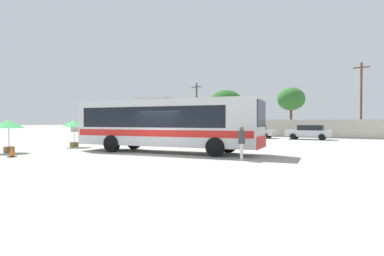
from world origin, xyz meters
The scene contains 15 objects.
ground_plane centered at (0.00, 10.00, 0.00)m, with size 300.00×300.00×0.00m, color #A3A099.
perimeter_wall centered at (0.00, 25.18, 1.06)m, with size 80.00×0.30×2.12m, color #B2AD9E.
coach_bus_silver_red centered at (-0.44, 1.48, 1.83)m, with size 11.77×4.19×3.43m.
attendant_by_bus_door centered at (5.12, 0.18, 0.94)m, with size 0.45×0.45×1.66m.
vendor_umbrella_near_gate_green centered at (-8.38, -3.60, 1.68)m, with size 1.86×1.86×1.99m.
vendor_umbrella_secondary_green centered at (-8.59, 1.26, 1.69)m, with size 1.81×1.81×2.00m.
parked_car_leftmost_silver centered at (-8.18, 20.94, 0.75)m, with size 4.61×2.26×1.41m.
parked_car_second_silver centered at (-1.58, 20.55, 0.76)m, with size 4.30×2.10×1.42m.
parked_car_third_silver centered at (4.29, 20.60, 0.80)m, with size 4.61×2.14×1.52m.
utility_pole_near centered at (8.66, 28.59, 4.66)m, with size 1.80×0.37×8.95m.
utility_pole_far centered at (-14.06, 28.40, 4.13)m, with size 1.80×0.28×7.91m.
roadside_tree_left centered at (-15.80, 28.80, 3.86)m, with size 4.37×4.37×5.73m.
roadside_tree_midleft centered at (-9.87, 30.27, 4.50)m, with size 5.36×5.36×6.78m.
roadside_tree_midright centered at (0.52, 28.21, 4.85)m, with size 3.57×3.57×6.40m.
traffic_cone_on_apron centered at (-5.79, -4.87, 0.31)m, with size 0.36×0.36×0.64m.
Camera 1 is at (11.02, -14.11, 1.87)m, focal length 29.53 mm.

